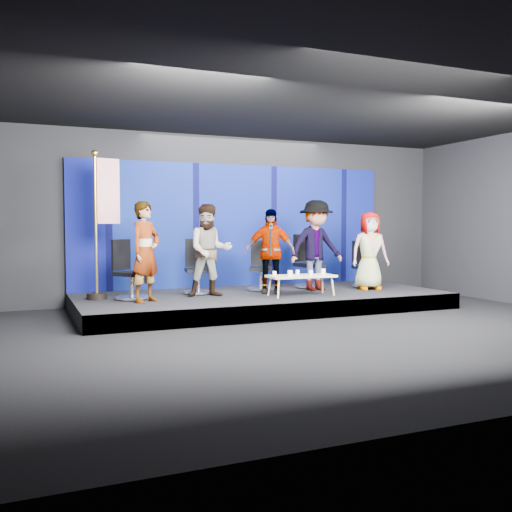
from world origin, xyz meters
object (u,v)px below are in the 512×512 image
at_px(mug_c, 298,272).
at_px(mug_e, 323,271).
at_px(chair_b, 198,276).
at_px(chair_d, 308,270).
at_px(mug_a, 274,274).
at_px(coffee_table, 301,277).
at_px(panelist_e, 370,251).
at_px(chair_e, 364,272).
at_px(mug_d, 311,272).
at_px(panelist_a, 146,252).
at_px(chair_a, 129,280).
at_px(panelist_c, 270,251).
at_px(mug_b, 290,273).
at_px(panelist_b, 210,250).
at_px(chair_c, 261,274).
at_px(panelist_d, 316,245).
at_px(flag_stand, 103,221).

relative_size(mug_c, mug_e, 0.82).
distance_m(chair_b, chair_d, 2.44).
bearing_deg(mug_a, coffee_table, -6.21).
distance_m(panelist_e, coffee_table, 1.84).
relative_size(chair_e, mug_d, 10.68).
xyz_separation_m(panelist_a, chair_e, (4.76, 0.57, -0.54)).
xyz_separation_m(chair_a, chair_e, (4.96, 0.11, -0.03)).
xyz_separation_m(panelist_c, mug_d, (0.55, -0.65, -0.38)).
xyz_separation_m(chair_d, mug_c, (-0.77, -1.04, 0.06)).
xyz_separation_m(mug_b, mug_c, (0.28, 0.25, -0.01)).
bearing_deg(mug_d, panelist_b, 161.83).
bearing_deg(mug_c, coffee_table, -90.02).
height_order(chair_b, mug_a, chair_b).
bearing_deg(chair_e, chair_d, 174.52).
relative_size(chair_c, panelist_d, 0.55).
xyz_separation_m(chair_e, panelist_e, (-0.18, -0.47, 0.47)).
xyz_separation_m(chair_b, mug_a, (1.15, -1.01, 0.08)).
distance_m(mug_e, flag_stand, 4.13).
height_order(chair_a, chair_d, chair_d).
xyz_separation_m(panelist_a, mug_a, (2.31, -0.21, -0.43)).
bearing_deg(panelist_c, panelist_b, -153.13).
height_order(chair_a, mug_a, chair_a).
height_order(chair_c, coffee_table, chair_c).
height_order(mug_a, flag_stand, flag_stand).
bearing_deg(coffee_table, chair_c, 106.42).
distance_m(chair_e, mug_c, 2.05).
height_order(panelist_e, mug_b, panelist_e).
height_order(panelist_d, flag_stand, flag_stand).
bearing_deg(mug_b, mug_a, 147.09).
bearing_deg(chair_d, mug_d, -119.34).
xyz_separation_m(chair_c, mug_c, (0.33, -0.98, 0.10)).
xyz_separation_m(coffee_table, mug_d, (0.19, -0.02, 0.08)).
bearing_deg(mug_b, mug_c, 41.56).
height_order(chair_c, chair_e, chair_c).
bearing_deg(chair_c, panelist_c, -68.45).
relative_size(chair_b, panelist_d, 0.58).
distance_m(chair_d, chair_e, 1.21).
relative_size(panelist_e, flag_stand, 0.60).
relative_size(chair_d, panelist_d, 0.62).
xyz_separation_m(mug_b, flag_stand, (-3.15, 1.08, 0.95)).
distance_m(chair_e, flag_stand, 5.47).
relative_size(chair_c, mug_b, 9.55).
bearing_deg(panelist_c, chair_d, 50.56).
distance_m(chair_e, panelist_e, 0.69).
bearing_deg(mug_b, coffee_table, 19.70).
relative_size(panelist_d, mug_a, 21.50).
xyz_separation_m(chair_b, mug_d, (1.86, -1.08, 0.09)).
distance_m(chair_b, panelist_b, 0.71).
bearing_deg(mug_e, chair_e, 29.80).
xyz_separation_m(chair_a, chair_c, (2.70, 0.40, -0.02)).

